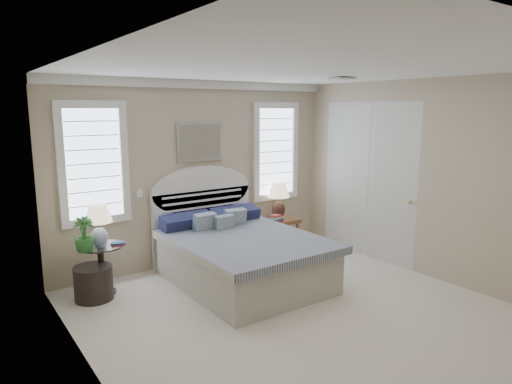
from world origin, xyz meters
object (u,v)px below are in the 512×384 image
(nightstand_right, at_px, (282,228))
(bed, at_px, (238,253))
(lamp_right, at_px, (279,196))
(lamp_left, at_px, (99,221))
(side_table_left, at_px, (101,264))
(floor_pot, at_px, (94,283))

(nightstand_right, bearing_deg, bed, -151.97)
(lamp_right, bearing_deg, bed, -148.08)
(lamp_right, bearing_deg, lamp_left, -174.44)
(lamp_left, bearing_deg, side_table_left, 74.75)
(side_table_left, relative_size, lamp_right, 1.07)
(bed, height_order, lamp_right, bed)
(side_table_left, bearing_deg, lamp_right, 4.57)
(bed, relative_size, nightstand_right, 4.29)
(side_table_left, bearing_deg, lamp_left, -105.25)
(floor_pot, relative_size, lamp_right, 0.78)
(floor_pot, xyz_separation_m, lamp_left, (0.12, 0.06, 0.75))
(bed, height_order, nightstand_right, bed)
(bed, xyz_separation_m, nightstand_right, (1.30, 0.69, 0.00))
(nightstand_right, bearing_deg, lamp_right, 76.34)
(bed, xyz_separation_m, side_table_left, (-1.65, 0.59, 0.00))
(bed, xyz_separation_m, floor_pot, (-1.79, 0.48, -0.18))
(bed, bearing_deg, lamp_right, 31.92)
(nightstand_right, relative_size, lamp_left, 1.00)
(floor_pot, distance_m, lamp_left, 0.76)
(bed, distance_m, lamp_left, 1.84)
(bed, xyz_separation_m, lamp_right, (1.33, 0.83, 0.50))
(nightstand_right, relative_size, lamp_right, 0.90)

